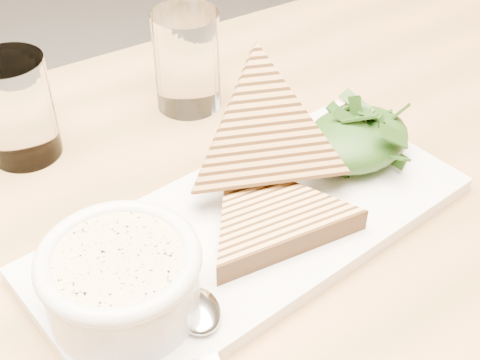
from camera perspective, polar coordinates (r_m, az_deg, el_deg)
table_top at (r=0.61m, az=1.36°, el=-7.19°), size 1.28×0.92×0.04m
table_leg_br at (r=1.33m, az=9.96°, el=1.56°), size 0.06×0.06×0.68m
platter at (r=0.61m, az=1.17°, el=-4.01°), size 0.41×0.19×0.02m
soup_bowl at (r=0.52m, az=-9.98°, el=-8.95°), size 0.12×0.12×0.05m
soup at (r=0.50m, az=-10.34°, el=-6.81°), size 0.10×0.10×0.01m
bowl_rim at (r=0.50m, az=-10.37°, el=-6.65°), size 0.12×0.12×0.01m
sandwich_flat at (r=0.59m, az=2.61°, el=-3.17°), size 0.20×0.20×0.02m
sandwich_lean at (r=0.61m, az=2.21°, el=3.65°), size 0.23×0.23×0.19m
salad_base at (r=0.67m, az=9.87°, el=3.47°), size 0.12×0.09×0.04m
arugula_pile at (r=0.67m, az=9.92°, el=3.81°), size 0.11×0.10×0.05m
spoon_bowl at (r=0.53m, az=-3.67°, el=-11.03°), size 0.05×0.06×0.01m
glass_near at (r=0.71m, az=-18.48°, el=5.80°), size 0.07×0.07×0.11m
glass_far at (r=0.76m, az=-4.56°, el=10.13°), size 0.07×0.07×0.11m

